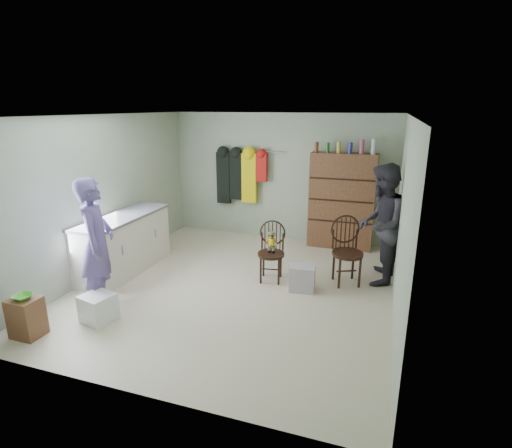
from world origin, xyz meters
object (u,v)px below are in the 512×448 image
(chair_front, at_px, (272,247))
(dresser, at_px, (342,201))
(chair_far, at_px, (347,248))
(counter, at_px, (124,243))

(chair_front, distance_m, dresser, 2.09)
(chair_front, height_order, dresser, dresser)
(chair_far, relative_size, dresser, 0.50)
(counter, xyz_separation_m, chair_front, (2.38, 0.42, 0.05))
(chair_front, height_order, chair_far, chair_far)
(counter, relative_size, chair_front, 2.00)
(chair_front, relative_size, dresser, 0.45)
(dresser, bearing_deg, chair_front, -113.63)
(counter, bearing_deg, chair_front, 10.02)
(counter, bearing_deg, dresser, 35.68)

